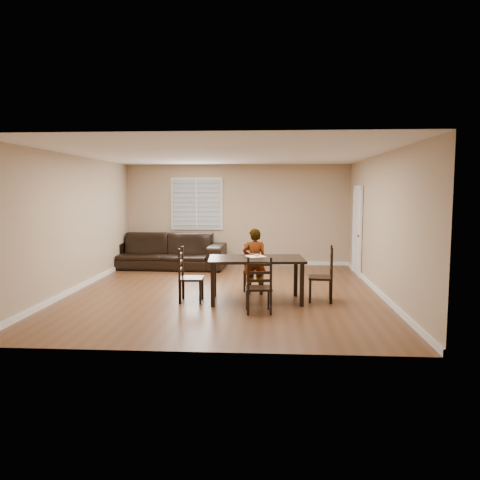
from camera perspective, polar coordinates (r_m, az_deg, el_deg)
name	(u,v)px	position (r m, az deg, el deg)	size (l,w,h in m)	color
ground	(225,292)	(9.35, -1.83, -6.32)	(7.00, 7.00, 0.00)	brown
room	(227,200)	(9.31, -1.54, 4.84)	(6.04, 7.04, 2.72)	tan
dining_table	(256,263)	(8.43, 1.99, -2.77)	(1.77, 1.09, 0.80)	black
chair_near	(254,269)	(9.53, 1.71, -3.53)	(0.41, 0.39, 0.92)	black
chair_far	(259,288)	(7.61, 2.35, -5.91)	(0.46, 0.44, 0.94)	black
chair_left	(185,277)	(8.51, -6.73, -4.52)	(0.43, 0.46, 0.98)	black
chair_right	(327,276)	(8.61, 10.60, -4.39)	(0.46, 0.49, 1.01)	black
child	(255,261)	(9.05, 1.79, -2.61)	(0.47, 0.31, 1.28)	gray
napkin	(256,256)	(8.60, 1.93, -1.99)	(0.31, 0.31, 0.00)	beige
donut	(257,255)	(8.60, 2.07, -1.85)	(0.10, 0.10, 0.04)	#BA8343
sofa	(165,251)	(12.24, -9.09, -1.33)	(3.06, 1.20, 0.89)	black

